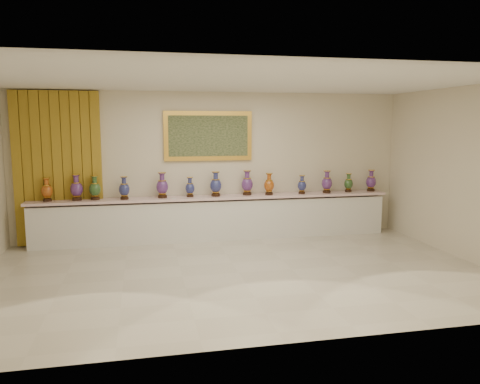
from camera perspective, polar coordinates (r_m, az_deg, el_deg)
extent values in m
plane|color=beige|center=(7.55, -0.20, -9.81)|extent=(8.00, 8.00, 0.00)
plane|color=beige|center=(9.68, -3.22, 3.22)|extent=(8.00, 0.00, 8.00)
plane|color=beige|center=(8.94, 25.78, 2.02)|extent=(0.00, 5.00, 5.00)
plane|color=white|center=(7.22, -0.22, 13.48)|extent=(8.00, 8.00, 0.00)
cube|color=#AE8725|center=(9.64, -21.28, 2.66)|extent=(1.64, 0.14, 2.95)
cube|color=gold|center=(9.59, -3.89, 6.84)|extent=(1.80, 0.06, 1.00)
cube|color=black|center=(9.56, -3.86, 6.83)|extent=(1.62, 0.02, 0.82)
cube|color=white|center=(9.61, -2.96, -3.41)|extent=(7.20, 0.42, 0.81)
cube|color=beige|center=(9.51, -2.96, -0.66)|extent=(7.28, 0.48, 0.05)
cylinder|color=black|center=(9.57, -22.42, -0.93)|extent=(0.16, 0.16, 0.05)
cone|color=gold|center=(9.56, -22.43, -0.63)|extent=(0.14, 0.14, 0.03)
ellipsoid|color=maroon|center=(9.55, -22.47, 0.11)|extent=(0.25, 0.25, 0.26)
cylinder|color=gold|center=(9.53, -22.51, 0.78)|extent=(0.14, 0.14, 0.01)
cylinder|color=maroon|center=(9.53, -22.53, 1.12)|extent=(0.08, 0.08, 0.10)
cone|color=maroon|center=(9.52, -22.55, 1.51)|extent=(0.14, 0.14, 0.04)
cylinder|color=gold|center=(9.52, -22.56, 1.62)|extent=(0.15, 0.15, 0.01)
cylinder|color=black|center=(9.49, -19.24, -0.82)|extent=(0.18, 0.18, 0.05)
cone|color=gold|center=(9.49, -19.26, -0.49)|extent=(0.16, 0.16, 0.03)
ellipsoid|color=#25124F|center=(9.47, -19.30, 0.34)|extent=(0.30, 0.30, 0.29)
cylinder|color=gold|center=(9.45, -19.33, 1.09)|extent=(0.16, 0.16, 0.01)
cylinder|color=#25124F|center=(9.45, -19.35, 1.47)|extent=(0.09, 0.09, 0.11)
cone|color=#25124F|center=(9.44, -19.37, 1.91)|extent=(0.16, 0.16, 0.04)
cylinder|color=gold|center=(9.44, -19.38, 2.02)|extent=(0.16, 0.16, 0.01)
cylinder|color=black|center=(9.46, -17.22, -0.77)|extent=(0.17, 0.17, 0.05)
cone|color=gold|center=(9.45, -17.23, -0.46)|extent=(0.15, 0.15, 0.03)
ellipsoid|color=black|center=(9.43, -17.27, 0.33)|extent=(0.25, 0.25, 0.27)
cylinder|color=gold|center=(9.42, -17.30, 1.03)|extent=(0.15, 0.15, 0.01)
cylinder|color=black|center=(9.41, -17.31, 1.39)|extent=(0.09, 0.09, 0.10)
cone|color=black|center=(9.40, -17.33, 1.80)|extent=(0.15, 0.15, 0.04)
cylinder|color=gold|center=(9.40, -17.34, 1.91)|extent=(0.15, 0.15, 0.01)
cylinder|color=black|center=(9.36, -13.90, -0.74)|extent=(0.16, 0.16, 0.04)
cone|color=gold|center=(9.36, -13.91, -0.44)|extent=(0.14, 0.14, 0.03)
ellipsoid|color=#081240|center=(9.34, -13.93, 0.31)|extent=(0.26, 0.26, 0.26)
cylinder|color=gold|center=(9.33, -13.96, 0.98)|extent=(0.14, 0.14, 0.01)
cylinder|color=#081240|center=(9.32, -13.97, 1.33)|extent=(0.08, 0.08, 0.09)
cone|color=#081240|center=(9.31, -13.98, 1.72)|extent=(0.14, 0.14, 0.03)
cylinder|color=gold|center=(9.31, -13.99, 1.82)|extent=(0.15, 0.15, 0.01)
cylinder|color=black|center=(9.40, -9.43, -0.55)|extent=(0.18, 0.18, 0.05)
cone|color=gold|center=(9.39, -9.44, -0.22)|extent=(0.16, 0.16, 0.03)
ellipsoid|color=#25124F|center=(9.37, -9.46, 0.63)|extent=(0.24, 0.24, 0.29)
cylinder|color=gold|center=(9.36, -9.48, 1.39)|extent=(0.16, 0.16, 0.01)
cylinder|color=#25124F|center=(9.35, -9.49, 1.78)|extent=(0.09, 0.09, 0.11)
cone|color=#25124F|center=(9.34, -9.50, 2.22)|extent=(0.16, 0.16, 0.04)
cylinder|color=gold|center=(9.34, -9.50, 2.34)|extent=(0.17, 0.17, 0.01)
cylinder|color=black|center=(9.46, -6.10, -0.47)|extent=(0.14, 0.14, 0.04)
cone|color=gold|center=(9.46, -6.11, -0.20)|extent=(0.12, 0.12, 0.03)
ellipsoid|color=#081240|center=(9.44, -6.12, 0.46)|extent=(0.24, 0.24, 0.23)
cylinder|color=gold|center=(9.43, -6.13, 1.04)|extent=(0.13, 0.13, 0.01)
cylinder|color=#081240|center=(9.42, -6.13, 1.35)|extent=(0.07, 0.07, 0.08)
cone|color=#081240|center=(9.42, -6.14, 1.69)|extent=(0.13, 0.13, 0.03)
cylinder|color=gold|center=(9.42, -6.14, 1.79)|extent=(0.13, 0.13, 0.01)
cylinder|color=black|center=(9.50, -2.97, -0.37)|extent=(0.18, 0.18, 0.05)
cone|color=gold|center=(9.49, -2.97, -0.04)|extent=(0.16, 0.16, 0.03)
ellipsoid|color=#081240|center=(9.47, -2.97, 0.79)|extent=(0.29, 0.29, 0.29)
cylinder|color=gold|center=(9.46, -2.98, 1.54)|extent=(0.16, 0.16, 0.01)
cylinder|color=#081240|center=(9.45, -2.98, 1.92)|extent=(0.09, 0.09, 0.11)
cone|color=#081240|center=(9.44, -2.99, 2.36)|extent=(0.16, 0.16, 0.04)
cylinder|color=gold|center=(9.44, -2.99, 2.47)|extent=(0.16, 0.16, 0.01)
cylinder|color=black|center=(9.66, 0.88, -0.21)|extent=(0.18, 0.18, 0.05)
cone|color=gold|center=(9.65, 0.88, 0.11)|extent=(0.16, 0.16, 0.03)
ellipsoid|color=#25124F|center=(9.63, 0.88, 0.94)|extent=(0.30, 0.30, 0.30)
cylinder|color=gold|center=(9.62, 0.88, 1.68)|extent=(0.16, 0.16, 0.01)
cylinder|color=#25124F|center=(9.61, 0.88, 2.07)|extent=(0.09, 0.09, 0.11)
cone|color=#25124F|center=(9.60, 0.88, 2.50)|extent=(0.16, 0.16, 0.04)
cylinder|color=gold|center=(9.60, 0.88, 2.62)|extent=(0.17, 0.17, 0.01)
cylinder|color=black|center=(9.70, 3.56, -0.21)|extent=(0.16, 0.16, 0.04)
cone|color=gold|center=(9.69, 3.56, 0.08)|extent=(0.14, 0.14, 0.03)
ellipsoid|color=maroon|center=(9.68, 3.57, 0.81)|extent=(0.26, 0.26, 0.26)
cylinder|color=gold|center=(9.66, 3.57, 1.47)|extent=(0.14, 0.14, 0.01)
cylinder|color=maroon|center=(9.66, 3.58, 1.81)|extent=(0.08, 0.08, 0.09)
cone|color=maroon|center=(9.65, 3.58, 2.19)|extent=(0.14, 0.14, 0.03)
cylinder|color=gold|center=(9.65, 3.58, 2.29)|extent=(0.15, 0.15, 0.01)
cylinder|color=black|center=(9.92, 7.54, -0.10)|extent=(0.14, 0.14, 0.04)
cone|color=gold|center=(9.92, 7.55, 0.15)|extent=(0.12, 0.12, 0.03)
ellipsoid|color=#081240|center=(9.90, 7.56, 0.77)|extent=(0.21, 0.21, 0.23)
cylinder|color=gold|center=(9.89, 7.57, 1.32)|extent=(0.12, 0.12, 0.01)
cylinder|color=#081240|center=(9.88, 7.57, 1.60)|extent=(0.07, 0.07, 0.08)
cone|color=#081240|center=(9.88, 7.58, 1.92)|extent=(0.12, 0.12, 0.03)
cylinder|color=gold|center=(9.88, 7.58, 2.01)|extent=(0.13, 0.13, 0.01)
cylinder|color=black|center=(10.12, 10.52, 0.02)|extent=(0.17, 0.17, 0.05)
cone|color=gold|center=(10.11, 10.53, 0.31)|extent=(0.15, 0.15, 0.03)
ellipsoid|color=#25124F|center=(10.09, 10.54, 1.05)|extent=(0.28, 0.28, 0.28)
cylinder|color=gold|center=(10.08, 10.56, 1.71)|extent=(0.15, 0.15, 0.01)
cylinder|color=#25124F|center=(10.07, 10.57, 2.06)|extent=(0.09, 0.09, 0.10)
cone|color=#25124F|center=(10.07, 10.58, 2.44)|extent=(0.15, 0.15, 0.04)
cylinder|color=gold|center=(10.07, 10.58, 2.55)|extent=(0.16, 0.16, 0.01)
cylinder|color=black|center=(10.38, 13.06, 0.13)|extent=(0.14, 0.14, 0.04)
cone|color=gold|center=(10.38, 13.07, 0.37)|extent=(0.12, 0.12, 0.03)
ellipsoid|color=black|center=(10.36, 13.09, 0.98)|extent=(0.24, 0.24, 0.23)
cylinder|color=gold|center=(10.35, 13.10, 1.52)|extent=(0.13, 0.13, 0.01)
cylinder|color=black|center=(10.35, 13.11, 1.80)|extent=(0.07, 0.07, 0.08)
cone|color=black|center=(10.34, 13.12, 2.12)|extent=(0.13, 0.13, 0.03)
cylinder|color=gold|center=(10.34, 13.13, 2.20)|extent=(0.13, 0.13, 0.01)
cylinder|color=black|center=(10.62, 15.65, 0.23)|extent=(0.16, 0.16, 0.05)
cone|color=gold|center=(10.61, 15.66, 0.50)|extent=(0.14, 0.14, 0.03)
ellipsoid|color=#25124F|center=(10.60, 15.68, 1.19)|extent=(0.26, 0.26, 0.27)
cylinder|color=gold|center=(10.59, 15.71, 1.81)|extent=(0.15, 0.15, 0.01)
cylinder|color=#25124F|center=(10.58, 15.72, 2.13)|extent=(0.09, 0.09, 0.10)
cone|color=#25124F|center=(10.57, 15.73, 2.49)|extent=(0.15, 0.15, 0.04)
cylinder|color=gold|center=(10.57, 15.74, 2.58)|extent=(0.15, 0.15, 0.01)
cube|color=white|center=(9.30, -8.06, -0.77)|extent=(0.10, 0.06, 0.00)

